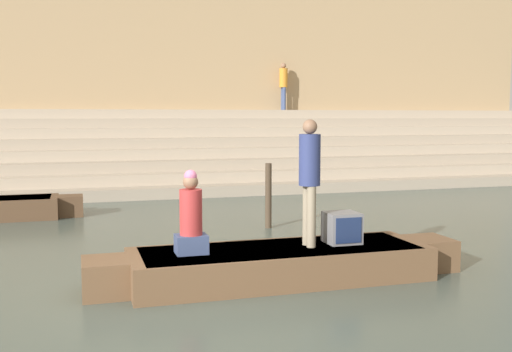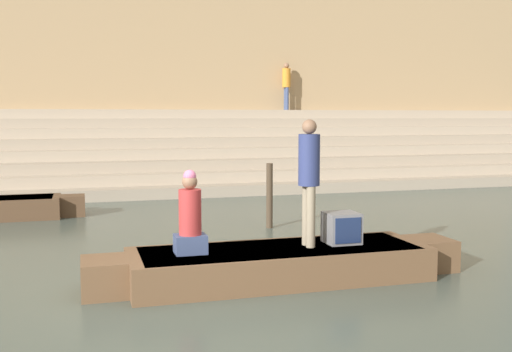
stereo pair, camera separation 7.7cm
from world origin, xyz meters
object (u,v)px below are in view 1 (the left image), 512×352
(person_standing, at_px, (310,172))
(person_on_steps, at_px, (283,83))
(rowboat_main, at_px, (280,263))
(person_rowing, at_px, (191,219))
(tv_set, at_px, (342,228))
(mooring_post, at_px, (268,196))

(person_standing, distance_m, person_on_steps, 14.88)
(rowboat_main, height_order, person_rowing, person_rowing)
(person_rowing, xyz_separation_m, tv_set, (2.23, 0.04, -0.25))
(rowboat_main, height_order, person_standing, person_standing)
(rowboat_main, distance_m, person_rowing, 1.44)
(tv_set, bearing_deg, mooring_post, 86.85)
(person_standing, relative_size, tv_set, 3.79)
(rowboat_main, relative_size, mooring_post, 4.00)
(mooring_post, bearing_deg, person_rowing, -121.31)
(rowboat_main, bearing_deg, person_on_steps, 73.45)
(person_rowing, height_order, person_on_steps, person_on_steps)
(tv_set, bearing_deg, person_on_steps, 72.35)
(mooring_post, height_order, person_on_steps, person_on_steps)
(tv_set, bearing_deg, person_standing, -175.43)
(person_rowing, relative_size, person_on_steps, 0.63)
(person_rowing, relative_size, mooring_post, 0.84)
(person_on_steps, bearing_deg, rowboat_main, 172.63)
(rowboat_main, relative_size, tv_set, 11.35)
(person_standing, bearing_deg, tv_set, 19.05)
(person_standing, bearing_deg, person_rowing, -168.10)
(tv_set, distance_m, person_on_steps, 14.81)
(person_rowing, distance_m, tv_set, 2.25)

